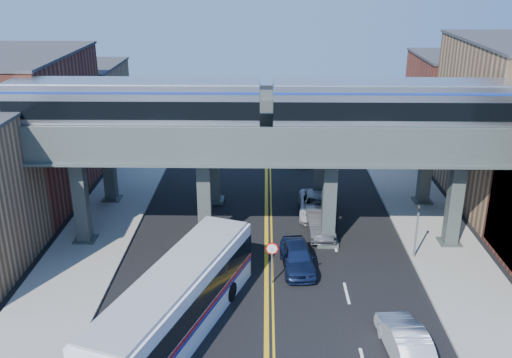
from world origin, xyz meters
TOP-DOWN VIEW (x-y plane):
  - ground at (0.00, 0.00)m, footprint 120.00×120.00m
  - sidewalk_west at (-11.50, 10.00)m, footprint 5.00×70.00m
  - sidewalk_east at (11.50, 10.00)m, footprint 5.00×70.00m
  - building_west_b at (-18.50, 16.00)m, footprint 8.00×14.00m
  - building_west_c at (-18.50, 29.00)m, footprint 8.00×10.00m
  - building_east_c at (18.50, 29.00)m, footprint 8.00×10.00m
  - elevated_viaduct_near at (0.00, 8.00)m, footprint 52.00×3.60m
  - elevated_viaduct_far at (0.00, 15.00)m, footprint 52.00×3.60m
  - transit_train at (7.91, 8.00)m, footprint 47.03×2.95m
  - stop_sign at (0.30, 3.00)m, footprint 0.76×0.09m
  - traffic_signal at (9.20, 6.00)m, footprint 0.15×0.18m
  - transit_bus at (-4.42, -1.86)m, footprint 7.05×13.33m
  - car_lane_a at (1.86, 4.73)m, footprint 2.26×4.76m
  - car_lane_b at (3.61, 9.67)m, footprint 1.86×4.83m
  - car_lane_c at (3.66, 12.63)m, footprint 2.75×5.54m
  - car_lane_d at (3.17, 25.75)m, footprint 2.74×6.38m
  - car_parked_curb at (6.50, -3.31)m, footprint 2.14×4.92m

SIDE VIEW (x-z plane):
  - ground at x=0.00m, z-range 0.00..0.00m
  - sidewalk_west at x=-11.50m, z-range 0.00..0.16m
  - sidewalk_east at x=11.50m, z-range 0.00..0.16m
  - car_lane_c at x=3.66m, z-range 0.00..1.51m
  - car_lane_b at x=3.61m, z-range 0.00..1.57m
  - car_lane_a at x=1.86m, z-range 0.00..1.57m
  - car_parked_curb at x=6.50m, z-range 0.00..1.57m
  - car_lane_d at x=3.17m, z-range 0.00..1.83m
  - transit_bus at x=-4.42m, z-range 0.05..3.42m
  - stop_sign at x=0.30m, z-range 0.44..3.07m
  - traffic_signal at x=9.20m, z-range 0.25..4.35m
  - building_west_c at x=-18.50m, z-range 0.00..8.00m
  - building_east_c at x=18.50m, z-range 0.00..9.00m
  - building_west_b at x=-18.50m, z-range 0.00..11.00m
  - elevated_viaduct_near at x=0.00m, z-range 2.77..10.17m
  - elevated_viaduct_far at x=0.00m, z-range 2.77..10.17m
  - transit_train at x=7.91m, z-range 7.54..10.98m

